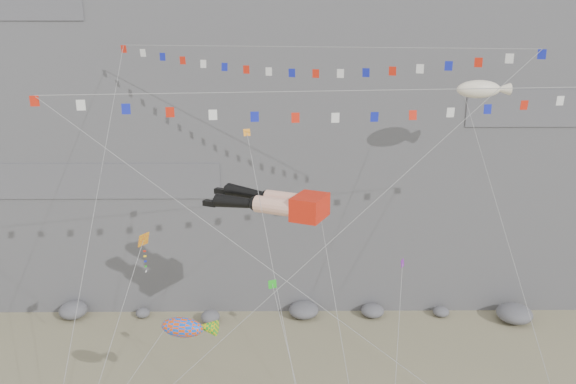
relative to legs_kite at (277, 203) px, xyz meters
The scene contains 11 objects.
cliff 28.38m from the legs_kite, 85.25° to the left, with size 80.00×28.00×50.00m, color slate.
talus_boulders 17.26m from the legs_kite, 78.87° to the left, with size 60.00×3.00×1.20m, color slate, non-canonical shape.
legs_kite is the anchor object (origin of this frame).
flag_banner_upper 10.26m from the legs_kite, 67.62° to the left, with size 27.25×18.79×30.03m.
flag_banner_lower 8.54m from the legs_kite, 24.52° to the right, with size 33.30×8.87×24.54m.
harlequin_kite 8.30m from the legs_kite, 158.44° to the right, with size 4.54×7.51×14.55m.
fish_windsock 9.29m from the legs_kite, 136.91° to the right, with size 8.80×5.14×11.27m.
blimp_windsock 16.78m from the legs_kite, 24.84° to the left, with size 4.39×16.47×25.47m.
small_kite_a 4.02m from the legs_kite, 159.45° to the left, with size 4.77×13.03×22.24m.
small_kite_b 8.72m from the legs_kite, ahead, with size 3.24×12.14×15.52m.
small_kite_c 6.11m from the legs_kite, 91.68° to the right, with size 3.72×8.39×13.50m.
Camera 1 is at (-1.76, -27.09, 23.87)m, focal length 35.00 mm.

